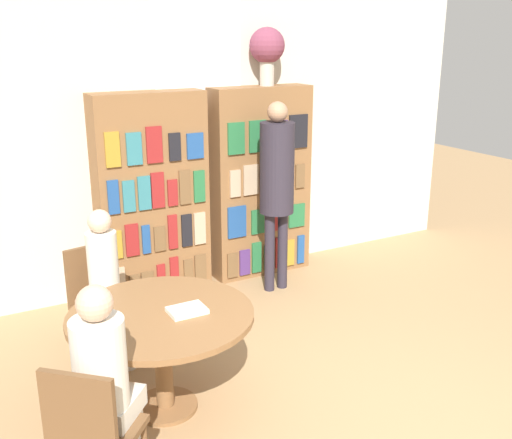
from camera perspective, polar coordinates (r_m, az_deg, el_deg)
The scene contains 11 objects.
wall_back at distance 6.05m, azimuth -5.43°, elevation 8.12°, with size 6.40×0.07×3.00m.
bookshelf_left at distance 5.77m, azimuth -9.86°, elevation 2.12°, with size 1.06×0.34×1.96m.
bookshelf_right at distance 6.24m, azimuth 0.40°, elevation 3.53°, with size 1.06×0.34×1.96m.
flower_vase at distance 6.10m, azimuth 1.06°, elevation 15.98°, with size 0.35×0.35×0.56m.
reading_table at distance 4.05m, azimuth -8.98°, elevation -10.21°, with size 1.22×1.22×0.72m.
chair_near_camera at distance 3.39m, azimuth -15.39°, elevation -18.85°, with size 0.57×0.57×0.90m.
chair_left_side at distance 4.86m, azimuth -14.82°, elevation -7.13°, with size 0.47×0.47×0.90m.
seated_reader_left at distance 4.63m, azimuth -13.98°, elevation -5.78°, with size 0.29×0.37×1.24m.
seated_reader_right at distance 3.39m, azimuth -14.23°, elevation -14.18°, with size 0.43×0.43×1.26m.
librarian_standing at distance 5.73m, azimuth 1.99°, elevation 4.15°, with size 0.33×0.60×1.87m.
open_book_on_table at distance 3.97m, azimuth -6.58°, elevation -8.59°, with size 0.24×0.18×0.03m.
Camera 1 is at (-2.38, -2.17, 2.46)m, focal length 42.00 mm.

